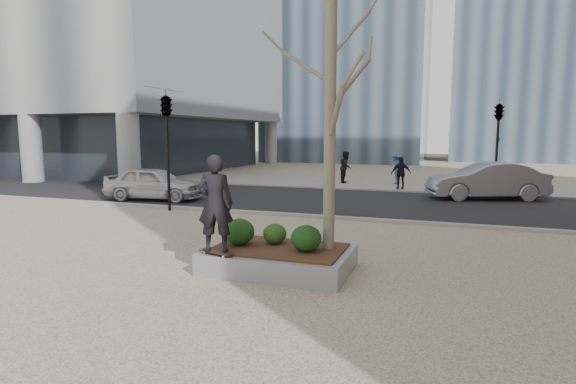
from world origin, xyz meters
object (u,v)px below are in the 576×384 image
(skateboarder, at_px, (215,203))
(police_car, at_px, (154,183))
(skateboard, at_px, (216,253))
(planter, at_px, (279,259))

(skateboarder, height_order, police_car, skateboarder)
(skateboarder, distance_m, police_car, 11.49)
(skateboard, xyz_separation_m, police_car, (-7.65, 8.54, 0.26))
(skateboard, relative_size, police_car, 0.18)
(skateboard, xyz_separation_m, skateboarder, (0.00, -0.00, 1.01))
(skateboard, bearing_deg, police_car, 147.01)
(planter, distance_m, police_car, 11.59)
(skateboard, bearing_deg, planter, 55.29)
(skateboard, height_order, police_car, police_car)
(planter, xyz_separation_m, skateboard, (-1.02, -0.86, 0.26))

